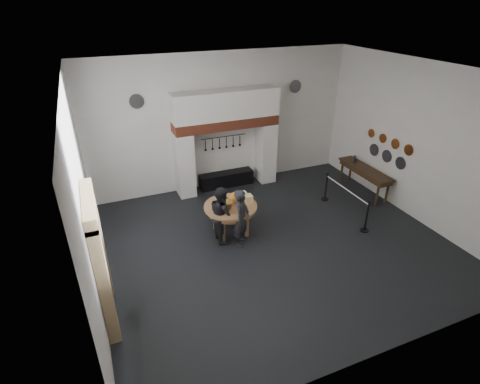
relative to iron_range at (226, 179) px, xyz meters
name	(u,v)px	position (x,y,z in m)	size (l,w,h in m)	color
floor	(274,242)	(0.00, -3.72, -0.25)	(9.00, 8.00, 0.02)	black
ceiling	(283,72)	(0.00, -3.72, 4.25)	(9.00, 8.00, 0.02)	silver
wall_back	(222,122)	(0.00, 0.28, 2.00)	(9.00, 0.02, 4.50)	silver
wall_front	(395,261)	(0.00, -7.72, 2.00)	(9.00, 0.02, 4.50)	silver
wall_left	(84,200)	(-4.50, -3.72, 2.00)	(0.02, 8.00, 4.50)	silver
wall_right	(417,142)	(4.50, -3.72, 2.00)	(0.02, 8.00, 4.50)	silver
chimney_pier_left	(185,165)	(-1.48, -0.07, 0.82)	(0.55, 0.70, 2.15)	silver
chimney_pier_right	(266,152)	(1.48, -0.07, 0.82)	(0.55, 0.70, 2.15)	silver
hearth_brick_band	(226,123)	(0.00, -0.07, 2.06)	(3.50, 0.72, 0.32)	#9E442B
chimney_hood	(226,104)	(0.00, -0.07, 2.67)	(3.50, 0.70, 0.90)	silver
iron_range	(226,179)	(0.00, 0.00, 0.00)	(1.90, 0.45, 0.50)	black
utensil_rail	(223,137)	(0.00, 0.20, 1.50)	(0.02, 0.02, 1.60)	black
door_recess	(97,267)	(-4.47, -4.72, 1.00)	(0.04, 1.10, 2.50)	black
door_jamb_near	(104,287)	(-4.38, -5.42, 1.05)	(0.22, 0.30, 2.60)	tan
door_jamb_far	(99,245)	(-4.38, -4.02, 1.05)	(0.22, 0.30, 2.60)	tan
door_lintel	(88,205)	(-4.38, -4.72, 2.40)	(0.22, 1.70, 0.30)	tan
wall_plaque	(90,209)	(-4.45, -2.92, 1.35)	(0.05, 0.34, 0.44)	gold
work_table	(231,207)	(-0.93, -2.82, 0.59)	(1.47, 1.47, 0.07)	#A7814F
pumpkin	(236,198)	(-0.73, -2.72, 0.78)	(0.36, 0.36, 0.31)	orange
cheese_block_big	(248,199)	(-0.43, -2.87, 0.74)	(0.22, 0.22, 0.24)	#F8D994
cheese_block_small	(243,195)	(-0.45, -2.57, 0.72)	(0.18, 0.18, 0.20)	#FFE898
wicker_basket	(227,206)	(-1.08, -2.97, 0.73)	(0.32, 0.32, 0.22)	olive
bread_loaf	(223,198)	(-1.03, -2.47, 0.69)	(0.31, 0.18, 0.13)	#A9643C
visitor_near	(242,218)	(-0.85, -3.44, 0.56)	(0.59, 0.39, 1.62)	#222227
visitor_far	(222,214)	(-1.25, -3.04, 0.55)	(0.77, 0.60, 1.59)	black
side_table	(365,169)	(4.10, -2.26, 0.62)	(0.55, 2.20, 0.06)	#352313
pewter_jug	(354,159)	(4.10, -1.66, 0.76)	(0.12, 0.12, 0.22)	#515055
copper_pan_a	(409,150)	(4.46, -3.52, 1.70)	(0.34, 0.34, 0.03)	#C6662D
copper_pan_b	(395,144)	(4.46, -2.97, 1.70)	(0.32, 0.32, 0.03)	#C6662D
copper_pan_c	(383,138)	(4.46, -2.42, 1.70)	(0.30, 0.30, 0.03)	#C6662D
copper_pan_d	(371,133)	(4.46, -1.87, 1.70)	(0.28, 0.28, 0.03)	#C6662D
pewter_plate_left	(400,163)	(4.46, -3.32, 1.20)	(0.40, 0.40, 0.03)	#4C4C51
pewter_plate_mid	(387,156)	(4.46, -2.72, 1.20)	(0.40, 0.40, 0.03)	#4C4C51
pewter_plate_right	(374,150)	(4.46, -2.12, 1.20)	(0.40, 0.40, 0.03)	#4C4C51
pewter_plate_back_left	(137,101)	(-2.70, 0.24, 2.95)	(0.44, 0.44, 0.03)	#4C4C51
pewter_plate_back_right	(296,86)	(2.70, 0.24, 2.95)	(0.44, 0.44, 0.03)	#4C4C51
barrier_post_near	(367,217)	(2.65, -4.22, 0.20)	(0.05, 0.05, 0.90)	black
barrier_post_far	(326,187)	(2.65, -2.22, 0.20)	(0.05, 0.05, 0.90)	black
barrier_rope	(347,190)	(2.65, -3.22, 0.60)	(0.04, 0.04, 2.00)	silver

